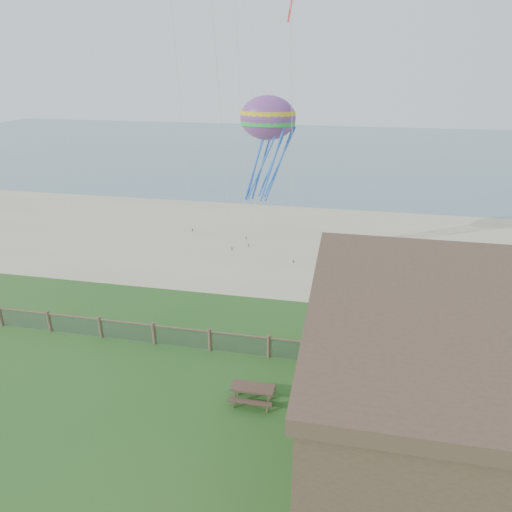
# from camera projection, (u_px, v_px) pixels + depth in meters

# --- Properties ---
(ground) EXTENTS (160.00, 160.00, 0.00)m
(ground) POSITION_uv_depth(u_px,v_px,m) (166.00, 437.00, 17.72)
(ground) COLOR #22561D
(ground) RESTS_ON ground
(sand_beach) EXTENTS (72.00, 20.00, 0.02)m
(sand_beach) POSITION_uv_depth(u_px,v_px,m) (266.00, 240.00, 37.60)
(sand_beach) COLOR #C4B68E
(sand_beach) RESTS_ON ground
(ocean) EXTENTS (160.00, 68.00, 0.02)m
(ocean) POSITION_uv_depth(u_px,v_px,m) (312.00, 150.00, 77.36)
(ocean) COLOR slate
(ocean) RESTS_ON ground
(chainlink_fence) EXTENTS (36.20, 0.20, 1.25)m
(chainlink_fence) POSITION_uv_depth(u_px,v_px,m) (210.00, 341.00, 22.93)
(chainlink_fence) COLOR brown
(chainlink_fence) RESTS_ON ground
(motel_deck) EXTENTS (15.00, 2.00, 0.50)m
(motel_deck) POSITION_uv_depth(u_px,v_px,m) (491.00, 392.00, 19.78)
(motel_deck) COLOR brown
(motel_deck) RESTS_ON ground
(picnic_table) EXTENTS (1.86, 1.41, 0.79)m
(picnic_table) POSITION_uv_depth(u_px,v_px,m) (253.00, 394.00, 19.49)
(picnic_table) COLOR brown
(picnic_table) RESTS_ON ground
(octopus_kite) EXTENTS (4.18, 3.47, 7.40)m
(octopus_kite) POSITION_uv_depth(u_px,v_px,m) (268.00, 148.00, 30.07)
(octopus_kite) COLOR red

